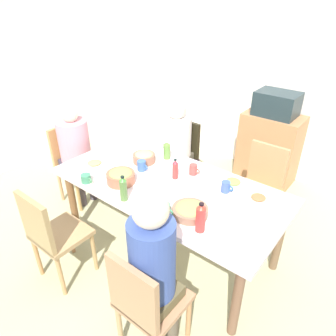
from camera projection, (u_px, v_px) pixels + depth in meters
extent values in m
plane|color=#A8AA81|center=(168.00, 247.00, 3.06)|extent=(6.42, 6.42, 0.00)
cube|color=silver|center=(273.00, 74.00, 3.82)|extent=(5.59, 0.12, 2.60)
cube|color=silver|center=(168.00, 185.00, 2.69)|extent=(2.03, 0.98, 0.04)
cylinder|color=brown|center=(73.00, 202.00, 3.10)|extent=(0.07, 0.07, 0.71)
cylinder|color=brown|center=(237.00, 300.00, 2.12)|extent=(0.07, 0.07, 0.71)
cylinder|color=brown|center=(128.00, 171.00, 3.64)|extent=(0.07, 0.07, 0.71)
cylinder|color=brown|center=(280.00, 238.00, 2.65)|extent=(0.07, 0.07, 0.71)
cube|color=tan|center=(78.00, 167.00, 3.54)|extent=(0.40, 0.40, 0.04)
cylinder|color=#A8805A|center=(84.00, 173.00, 3.86)|extent=(0.04, 0.04, 0.43)
cylinder|color=tan|center=(60.00, 185.00, 3.63)|extent=(0.04, 0.04, 0.43)
cylinder|color=tan|center=(102.00, 182.00, 3.68)|extent=(0.04, 0.04, 0.43)
cylinder|color=tan|center=(78.00, 195.00, 3.45)|extent=(0.04, 0.04, 0.43)
cube|color=tan|center=(65.00, 144.00, 3.52)|extent=(0.04, 0.38, 0.45)
cylinder|color=#433C47|center=(92.00, 183.00, 3.65)|extent=(0.09, 0.09, 0.45)
cylinder|color=#483F45|center=(81.00, 189.00, 3.54)|extent=(0.09, 0.09, 0.45)
cube|color=#3E374B|center=(78.00, 162.00, 3.51)|extent=(0.30, 0.30, 0.10)
cylinder|color=pink|center=(74.00, 141.00, 3.37)|extent=(0.34, 0.34, 0.45)
sphere|color=beige|center=(69.00, 114.00, 3.22)|extent=(0.17, 0.17, 0.17)
cube|color=tan|center=(61.00, 234.00, 2.57)|extent=(0.40, 0.40, 0.04)
cylinder|color=#B47D4B|center=(37.00, 256.00, 2.66)|extent=(0.04, 0.04, 0.43)
cylinder|color=tan|center=(61.00, 276.00, 2.48)|extent=(0.04, 0.04, 0.43)
cylinder|color=#AD774D|center=(70.00, 235.00, 2.89)|extent=(0.04, 0.04, 0.43)
cylinder|color=#A68050|center=(94.00, 251.00, 2.71)|extent=(0.04, 0.04, 0.43)
cube|color=tan|center=(36.00, 224.00, 2.33)|extent=(0.38, 0.04, 0.45)
cube|color=tan|center=(154.00, 300.00, 2.03)|extent=(0.40, 0.40, 0.04)
cylinder|color=tan|center=(120.00, 325.00, 2.12)|extent=(0.04, 0.04, 0.43)
cylinder|color=#A97656|center=(152.00, 292.00, 2.35)|extent=(0.04, 0.04, 0.43)
cylinder|color=#AB784B|center=(189.00, 317.00, 2.16)|extent=(0.04, 0.04, 0.43)
cube|color=tan|center=(132.00, 295.00, 1.79)|extent=(0.38, 0.04, 0.45)
cylinder|color=brown|center=(155.00, 304.00, 2.25)|extent=(0.09, 0.09, 0.45)
cylinder|color=brown|center=(172.00, 316.00, 2.16)|extent=(0.09, 0.09, 0.45)
cube|color=brown|center=(153.00, 294.00, 2.00)|extent=(0.30, 0.30, 0.10)
cylinder|color=#394F97|center=(152.00, 259.00, 1.84)|extent=(0.28, 0.28, 0.54)
sphere|color=beige|center=(150.00, 210.00, 1.65)|extent=(0.21, 0.21, 0.21)
cube|color=black|center=(176.00, 162.00, 3.65)|extent=(0.40, 0.40, 0.04)
cylinder|color=black|center=(195.00, 177.00, 3.78)|extent=(0.04, 0.04, 0.43)
cylinder|color=black|center=(173.00, 168.00, 3.97)|extent=(0.04, 0.04, 0.43)
cylinder|color=black|center=(179.00, 189.00, 3.55)|extent=(0.04, 0.04, 0.43)
cylinder|color=black|center=(156.00, 179.00, 3.73)|extent=(0.04, 0.04, 0.43)
cube|color=black|center=(185.00, 139.00, 3.65)|extent=(0.38, 0.04, 0.45)
cylinder|color=brown|center=(176.00, 183.00, 3.64)|extent=(0.09, 0.09, 0.45)
cylinder|color=brown|center=(165.00, 179.00, 3.73)|extent=(0.09, 0.09, 0.45)
cube|color=brown|center=(176.00, 157.00, 3.62)|extent=(0.30, 0.30, 0.10)
cylinder|color=silver|center=(176.00, 136.00, 3.48)|extent=(0.34, 0.34, 0.44)
sphere|color=beige|center=(177.00, 110.00, 3.32)|extent=(0.20, 0.20, 0.20)
cube|color=#AB8449|center=(256.00, 192.00, 3.10)|extent=(0.40, 0.40, 0.04)
cylinder|color=#B1854F|center=(275.00, 209.00, 3.24)|extent=(0.04, 0.04, 0.43)
cylinder|color=#AD854D|center=(246.00, 197.00, 3.42)|extent=(0.04, 0.04, 0.43)
cylinder|color=tan|center=(262.00, 225.00, 3.01)|extent=(0.04, 0.04, 0.43)
cylinder|color=#AC7B52|center=(231.00, 212.00, 3.19)|extent=(0.04, 0.04, 0.43)
cube|color=#B67E52|center=(267.00, 165.00, 3.10)|extent=(0.38, 0.04, 0.45)
cylinder|color=beige|center=(258.00, 199.00, 2.46)|extent=(0.21, 0.21, 0.01)
ellipsoid|color=#A8633B|center=(258.00, 197.00, 2.45)|extent=(0.11, 0.11, 0.02)
cylinder|color=white|center=(95.00, 164.00, 2.95)|extent=(0.23, 0.23, 0.01)
ellipsoid|color=tan|center=(94.00, 163.00, 2.94)|extent=(0.13, 0.13, 0.02)
cylinder|color=silver|center=(233.00, 183.00, 2.66)|extent=(0.23, 0.23, 0.01)
ellipsoid|color=#82A249|center=(233.00, 181.00, 2.65)|extent=(0.13, 0.13, 0.02)
cylinder|color=#90644D|center=(190.00, 211.00, 2.29)|extent=(0.27, 0.27, 0.06)
ellipsoid|color=#8AA652|center=(190.00, 208.00, 2.28)|extent=(0.22, 0.22, 0.04)
cylinder|color=#8F5E48|center=(144.00, 158.00, 2.99)|extent=(0.22, 0.22, 0.08)
ellipsoid|color=tan|center=(144.00, 154.00, 2.97)|extent=(0.17, 0.17, 0.04)
cylinder|color=#9C5C42|center=(121.00, 178.00, 2.67)|extent=(0.25, 0.25, 0.09)
ellipsoid|color=#8C9F52|center=(120.00, 173.00, 2.64)|extent=(0.20, 0.20, 0.04)
cylinder|color=#3C57A4|center=(226.00, 187.00, 2.54)|extent=(0.07, 0.07, 0.10)
torus|color=#295A93|center=(231.00, 189.00, 2.52)|extent=(0.05, 0.01, 0.05)
cylinder|color=#CE423D|center=(193.00, 169.00, 2.78)|extent=(0.07, 0.07, 0.10)
torus|color=#D04A3E|center=(198.00, 171.00, 2.76)|extent=(0.05, 0.01, 0.05)
cylinder|color=white|center=(182.00, 187.00, 2.55)|extent=(0.08, 0.08, 0.08)
torus|color=white|center=(188.00, 189.00, 2.52)|extent=(0.05, 0.01, 0.05)
cylinder|color=#3C609E|center=(142.00, 166.00, 2.84)|extent=(0.08, 0.08, 0.10)
torus|color=#2E5C9B|center=(146.00, 167.00, 2.82)|extent=(0.05, 0.01, 0.05)
cylinder|color=#3E8B5C|center=(165.00, 209.00, 2.28)|extent=(0.08, 0.08, 0.09)
torus|color=#469664|center=(170.00, 212.00, 2.26)|extent=(0.05, 0.01, 0.05)
cylinder|color=#3D8461|center=(86.00, 178.00, 2.67)|extent=(0.09, 0.09, 0.07)
torus|color=#498858|center=(90.00, 181.00, 2.64)|extent=(0.05, 0.01, 0.05)
cylinder|color=#517639|center=(123.00, 190.00, 2.42)|extent=(0.06, 0.06, 0.18)
cone|color=#428836|center=(122.00, 179.00, 2.37)|extent=(0.05, 0.05, 0.03)
cylinder|color=black|center=(122.00, 177.00, 2.36)|extent=(0.03, 0.03, 0.01)
cylinder|color=#568839|center=(167.00, 152.00, 3.03)|extent=(0.07, 0.07, 0.15)
cone|color=#557F31|center=(167.00, 144.00, 2.99)|extent=(0.06, 0.06, 0.03)
cylinder|color=white|center=(167.00, 142.00, 2.98)|extent=(0.03, 0.03, 0.01)
cylinder|color=red|center=(200.00, 220.00, 2.11)|extent=(0.07, 0.07, 0.19)
cone|color=red|center=(201.00, 207.00, 2.05)|extent=(0.06, 0.06, 0.03)
cylinder|color=black|center=(202.00, 204.00, 2.04)|extent=(0.03, 0.03, 0.01)
cylinder|color=red|center=(175.00, 171.00, 2.71)|extent=(0.05, 0.05, 0.15)
cone|color=red|center=(175.00, 162.00, 2.67)|extent=(0.05, 0.05, 0.03)
cylinder|color=black|center=(175.00, 160.00, 2.66)|extent=(0.03, 0.03, 0.01)
cube|color=#B1754B|center=(269.00, 149.00, 3.92)|extent=(0.70, 0.44, 0.90)
cube|color=#1F2E32|center=(277.00, 104.00, 3.63)|extent=(0.48, 0.36, 0.28)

